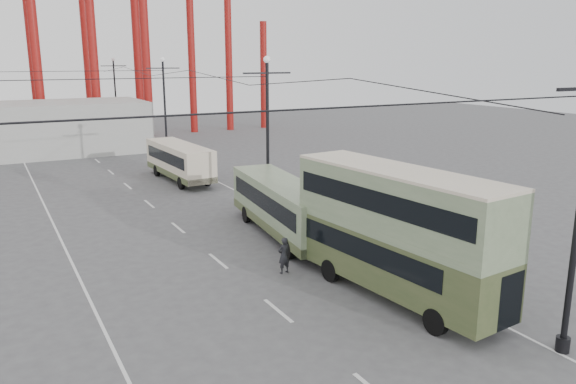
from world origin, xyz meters
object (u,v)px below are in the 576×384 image
single_decker_green (283,205)px  double_decker_bus (397,227)px  pedestrian (284,255)px  single_decker_cream (180,160)px

single_decker_green → double_decker_bus: bearing=-82.7°
single_decker_green → pedestrian: (-2.51, -4.78, -0.82)m
double_decker_bus → pedestrian: double_decker_bus is taller
single_decker_green → pedestrian: single_decker_green is taller
double_decker_bus → single_decker_cream: 25.15m
double_decker_bus → single_decker_green: double_decker_bus is taller
single_decker_cream → pedestrian: single_decker_cream is taller
double_decker_bus → single_decker_green: bearing=85.0°
double_decker_bus → pedestrian: bearing=115.8°
double_decker_bus → single_decker_green: 9.15m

